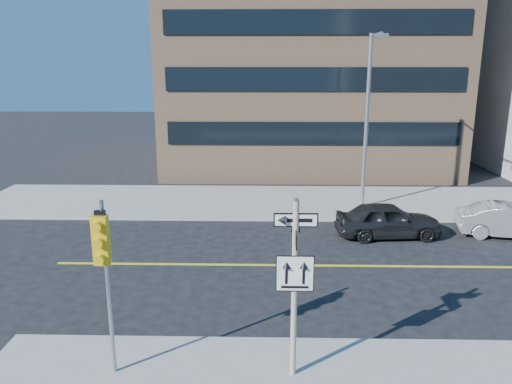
{
  "coord_description": "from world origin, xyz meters",
  "views": [
    {
      "loc": [
        -0.59,
        -12.27,
        6.88
      ],
      "look_at": [
        -0.97,
        4.0,
        2.65
      ],
      "focal_mm": 35.0,
      "sensor_mm": 36.0,
      "label": 1
    }
  ],
  "objects_px": {
    "parked_car_a": "(388,220)",
    "streetlight_a": "(368,111)",
    "parked_car_b": "(511,221)",
    "traffic_signal": "(103,254)",
    "sign_pole": "(295,279)"
  },
  "relations": [
    {
      "from": "parked_car_a",
      "to": "parked_car_b",
      "type": "height_order",
      "value": "parked_car_a"
    },
    {
      "from": "sign_pole",
      "to": "parked_car_a",
      "type": "relative_size",
      "value": 0.97
    },
    {
      "from": "parked_car_b",
      "to": "streetlight_a",
      "type": "xyz_separation_m",
      "value": [
        -5.27,
        3.58,
        4.08
      ]
    },
    {
      "from": "sign_pole",
      "to": "parked_car_a",
      "type": "bearing_deg",
      "value": 65.83
    },
    {
      "from": "traffic_signal",
      "to": "streetlight_a",
      "type": "xyz_separation_m",
      "value": [
        8.0,
        13.42,
        1.73
      ]
    },
    {
      "from": "traffic_signal",
      "to": "streetlight_a",
      "type": "height_order",
      "value": "streetlight_a"
    },
    {
      "from": "sign_pole",
      "to": "parked_car_a",
      "type": "height_order",
      "value": "sign_pole"
    },
    {
      "from": "parked_car_a",
      "to": "streetlight_a",
      "type": "xyz_separation_m",
      "value": [
        -0.3,
        3.68,
        4.04
      ]
    },
    {
      "from": "parked_car_a",
      "to": "parked_car_b",
      "type": "bearing_deg",
      "value": -93.5
    },
    {
      "from": "sign_pole",
      "to": "traffic_signal",
      "type": "xyz_separation_m",
      "value": [
        -4.0,
        -0.15,
        0.59
      ]
    },
    {
      "from": "traffic_signal",
      "to": "parked_car_a",
      "type": "distance_m",
      "value": 13.0
    },
    {
      "from": "parked_car_a",
      "to": "parked_car_b",
      "type": "relative_size",
      "value": 1.03
    },
    {
      "from": "traffic_signal",
      "to": "parked_car_a",
      "type": "xyz_separation_m",
      "value": [
        8.3,
        9.73,
        -2.32
      ]
    },
    {
      "from": "sign_pole",
      "to": "traffic_signal",
      "type": "relative_size",
      "value": 1.02
    },
    {
      "from": "sign_pole",
      "to": "parked_car_b",
      "type": "distance_m",
      "value": 13.52
    }
  ]
}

